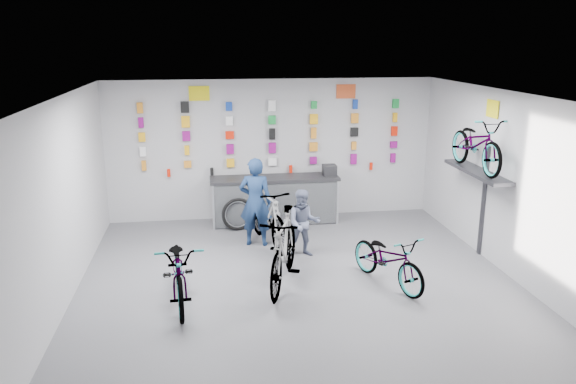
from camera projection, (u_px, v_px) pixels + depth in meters
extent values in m
plane|color=#505055|center=(303.00, 294.00, 8.66)|extent=(8.00, 8.00, 0.00)
plane|color=white|center=(305.00, 98.00, 7.86)|extent=(8.00, 8.00, 0.00)
plane|color=#B6B6B9|center=(272.00, 150.00, 12.08)|extent=(7.00, 0.00, 7.00)
plane|color=#B6B6B9|center=(391.00, 341.00, 4.45)|extent=(7.00, 0.00, 7.00)
plane|color=#B6B6B9|center=(55.00, 211.00, 7.77)|extent=(0.00, 8.00, 8.00)
plane|color=#B6B6B9|center=(524.00, 192.00, 8.75)|extent=(0.00, 8.00, 8.00)
cube|color=black|center=(275.00, 202.00, 11.93)|extent=(2.60, 0.60, 0.90)
cube|color=silver|center=(276.00, 205.00, 11.63)|extent=(2.60, 0.02, 0.90)
cube|color=silver|center=(213.00, 207.00, 11.45)|extent=(0.04, 0.04, 0.96)
cube|color=silver|center=(338.00, 202.00, 11.81)|extent=(0.04, 0.04, 0.96)
cube|color=black|center=(275.00, 178.00, 11.79)|extent=(2.70, 0.66, 0.06)
cube|color=orange|center=(144.00, 166.00, 11.70)|extent=(0.09, 0.06, 0.21)
cube|color=orange|center=(188.00, 164.00, 11.83)|extent=(0.15, 0.06, 0.14)
cube|color=#FFB215|center=(230.00, 163.00, 11.95)|extent=(0.16, 0.06, 0.18)
cube|color=white|center=(272.00, 162.00, 12.08)|extent=(0.18, 0.06, 0.16)
cube|color=#860C71|center=(313.00, 160.00, 12.20)|extent=(0.15, 0.06, 0.15)
cube|color=#860C71|center=(354.00, 159.00, 12.33)|extent=(0.13, 0.06, 0.23)
cube|color=#860C71|center=(393.00, 158.00, 12.46)|extent=(0.11, 0.06, 0.21)
cube|color=white|center=(143.00, 151.00, 11.62)|extent=(0.13, 0.06, 0.20)
cube|color=#FFB215|center=(187.00, 150.00, 11.75)|extent=(0.10, 0.06, 0.20)
cube|color=#860C71|center=(230.00, 149.00, 11.87)|extent=(0.16, 0.06, 0.21)
cube|color=#860C71|center=(272.00, 148.00, 12.00)|extent=(0.15, 0.06, 0.22)
cube|color=orange|center=(314.00, 147.00, 12.12)|extent=(0.18, 0.06, 0.19)
cube|color=orange|center=(354.00, 146.00, 12.25)|extent=(0.10, 0.06, 0.17)
cube|color=#860C71|center=(394.00, 145.00, 12.38)|extent=(0.15, 0.06, 0.14)
cube|color=#FFB215|center=(142.00, 137.00, 11.54)|extent=(0.13, 0.06, 0.19)
cube|color=#860C71|center=(186.00, 136.00, 11.67)|extent=(0.16, 0.06, 0.20)
cube|color=red|center=(230.00, 135.00, 11.79)|extent=(0.17, 0.06, 0.16)
cube|color=black|center=(272.00, 134.00, 11.92)|extent=(0.13, 0.06, 0.24)
cube|color=orange|center=(314.00, 133.00, 12.05)|extent=(0.12, 0.06, 0.23)
cube|color=black|center=(354.00, 132.00, 12.17)|extent=(0.16, 0.06, 0.19)
cube|color=red|center=(394.00, 131.00, 12.30)|extent=(0.13, 0.06, 0.21)
cube|color=#860C71|center=(141.00, 123.00, 11.46)|extent=(0.10, 0.06, 0.21)
cube|color=#FFB215|center=(186.00, 122.00, 11.59)|extent=(0.17, 0.06, 0.24)
cube|color=white|center=(229.00, 121.00, 11.71)|extent=(0.14, 0.06, 0.19)
cube|color=green|center=(272.00, 120.00, 11.84)|extent=(0.16, 0.06, 0.18)
cube|color=#FFB215|center=(314.00, 119.00, 11.97)|extent=(0.17, 0.06, 0.21)
cube|color=orange|center=(355.00, 118.00, 12.09)|extent=(0.16, 0.06, 0.21)
cube|color=#FFB215|center=(395.00, 117.00, 12.22)|extent=(0.09, 0.06, 0.20)
cube|color=orange|center=(140.00, 108.00, 11.38)|extent=(0.12, 0.06, 0.22)
cube|color=black|center=(185.00, 107.00, 11.51)|extent=(0.17, 0.06, 0.23)
cube|color=#1439A3|center=(229.00, 106.00, 11.63)|extent=(0.13, 0.06, 0.18)
cube|color=white|center=(272.00, 106.00, 11.76)|extent=(0.15, 0.06, 0.22)
cube|color=green|center=(314.00, 105.00, 11.89)|extent=(0.12, 0.06, 0.16)
cube|color=#1439A3|center=(355.00, 104.00, 12.01)|extent=(0.10, 0.06, 0.20)
cube|color=green|center=(396.00, 104.00, 12.14)|extent=(0.14, 0.06, 0.20)
cylinder|color=red|center=(169.00, 173.00, 11.80)|extent=(0.07, 0.07, 0.16)
cylinder|color=black|center=(212.00, 171.00, 11.92)|extent=(0.07, 0.07, 0.16)
cylinder|color=red|center=(291.00, 169.00, 12.16)|extent=(0.07, 0.07, 0.16)
cylinder|color=white|center=(331.00, 168.00, 12.29)|extent=(0.07, 0.07, 0.16)
cylinder|color=red|center=(371.00, 166.00, 12.41)|extent=(0.07, 0.07, 0.16)
cube|color=#333338|center=(477.00, 172.00, 9.86)|extent=(0.38, 1.90, 0.06)
cube|color=#333338|center=(484.00, 201.00, 10.03)|extent=(0.04, 0.10, 2.00)
cube|color=yellow|center=(199.00, 93.00, 11.53)|extent=(0.42, 0.02, 0.30)
cube|color=#D85125|center=(346.00, 91.00, 11.96)|extent=(0.42, 0.02, 0.30)
cube|color=yellow|center=(492.00, 109.00, 9.59)|extent=(0.02, 0.40, 0.30)
imported|color=gray|center=(179.00, 270.00, 8.29)|extent=(0.83, 1.98, 1.01)
imported|color=gray|center=(284.00, 249.00, 8.83)|extent=(1.18, 2.10, 1.22)
imported|color=gray|center=(388.00, 259.00, 8.89)|extent=(1.16, 1.76, 0.88)
imported|color=gray|center=(268.00, 215.00, 10.58)|extent=(1.00, 2.03, 1.18)
imported|color=gray|center=(477.00, 144.00, 9.72)|extent=(0.63, 1.80, 0.95)
imported|color=navy|center=(256.00, 202.00, 10.53)|extent=(0.70, 0.54, 1.69)
imported|color=slate|center=(304.00, 223.00, 10.03)|extent=(0.62, 0.49, 1.24)
torus|color=black|center=(238.00, 214.00, 11.48)|extent=(0.69, 0.27, 0.68)
torus|color=silver|center=(238.00, 214.00, 11.48)|extent=(0.56, 0.19, 0.55)
cube|color=black|center=(329.00, 170.00, 11.92)|extent=(0.29, 0.31, 0.22)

